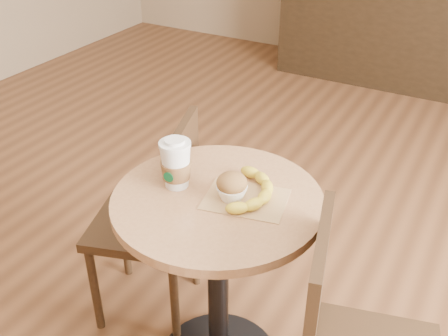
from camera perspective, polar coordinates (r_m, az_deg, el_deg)
name	(u,v)px	position (r m, az deg, el deg)	size (l,w,h in m)	color
cafe_table	(218,259)	(1.71, -0.66, -9.86)	(0.64, 0.64, 0.75)	black
chair_left	(157,216)	(1.98, -7.26, -5.20)	(0.47, 0.47, 0.85)	#332112
service_counter	(428,19)	(4.44, 21.36, 14.88)	(2.30, 0.65, 1.04)	black
kraft_bag	(246,199)	(1.55, 2.37, -3.41)	(0.24, 0.18, 0.00)	#AB8352
coffee_cup	(176,165)	(1.58, -5.26, 0.30)	(0.10, 0.10, 0.16)	silver
muffin	(232,187)	(1.53, 0.85, -2.04)	(0.09, 0.09, 0.08)	white
banana	(251,191)	(1.55, 2.91, -2.53)	(0.16, 0.26, 0.04)	gold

